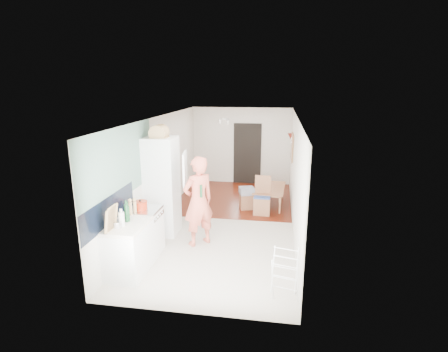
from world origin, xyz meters
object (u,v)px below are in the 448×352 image
(stool, at_px, (246,201))
(drying_rack, at_px, (285,275))
(person, at_px, (198,193))
(dining_table, at_px, (270,198))
(dining_chair, at_px, (262,196))

(stool, xyz_separation_m, drying_rack, (0.97, -3.87, 0.17))
(person, distance_m, stool, 2.53)
(dining_table, distance_m, stool, 0.75)
(dining_table, xyz_separation_m, drying_rack, (0.34, -4.27, 0.17))
(person, distance_m, drying_rack, 2.48)
(stool, bearing_deg, drying_rack, -75.91)
(dining_chair, relative_size, drying_rack, 1.27)
(dining_chair, bearing_deg, stool, 144.96)
(dining_table, relative_size, dining_chair, 1.25)
(person, xyz_separation_m, dining_chair, (1.20, 1.93, -0.61))
(person, relative_size, stool, 5.25)
(stool, bearing_deg, dining_table, 32.54)
(dining_table, xyz_separation_m, stool, (-0.63, -0.40, -0.00))
(dining_chair, bearing_deg, dining_table, 75.58)
(dining_chair, bearing_deg, person, -121.42)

